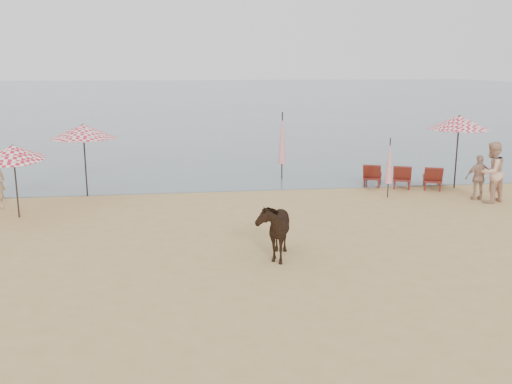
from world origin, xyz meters
TOP-DOWN VIEW (x-y plane):
  - ground at (0.00, 0.00)m, footprint 120.00×120.00m
  - sea at (0.00, 80.00)m, footprint 160.00×140.00m
  - lounger_cluster_right at (6.01, 9.88)m, footprint 3.14×2.53m
  - umbrella_open_left_a at (-5.10, 9.98)m, footprint 2.15×2.15m
  - umbrella_open_left_b at (-6.67, 7.44)m, footprint 1.74×1.78m
  - umbrella_open_right at (7.86, 9.55)m, footprint 2.15×2.15m
  - umbrella_closed_left at (1.95, 11.93)m, footprint 0.32×0.32m
  - umbrella_closed_right at (4.93, 8.42)m, footprint 0.24×0.24m
  - cow at (0.13, 3.00)m, footprint 1.06×1.75m
  - beachgoer_right_a at (7.96, 7.34)m, footprint 1.19×1.10m
  - beachgoer_right_b at (7.74, 7.69)m, footprint 0.92×0.48m

SIDE VIEW (x-z plane):
  - ground at x=0.00m, z-range 0.00..0.00m
  - sea at x=0.00m, z-range -0.03..0.03m
  - lounger_cluster_right at x=6.01m, z-range 0.12..0.72m
  - cow at x=0.13m, z-range 0.00..1.38m
  - beachgoer_right_b at x=7.74m, z-range 0.00..1.49m
  - beachgoer_right_a at x=7.96m, z-range 0.00..1.98m
  - umbrella_closed_right at x=4.93m, z-range 0.23..2.24m
  - umbrella_closed_left at x=1.95m, z-range 0.30..2.91m
  - umbrella_open_left_b at x=-6.67m, z-range 0.81..3.03m
  - umbrella_open_left_a at x=-5.10m, z-range 0.98..3.43m
  - umbrella_open_right at x=7.86m, z-range 1.05..3.68m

